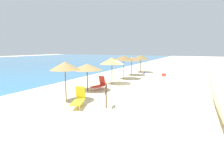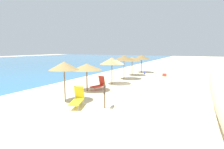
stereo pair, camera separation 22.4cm
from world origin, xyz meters
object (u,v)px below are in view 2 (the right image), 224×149
Objects in this scene: beach_umbrella_0 at (64,66)px; cooler_box at (164,75)px; beach_umbrella_3 at (124,58)px; beach_umbrella_5 at (142,57)px; lounge_chair_1 at (77,99)px; beach_ball at (145,73)px; lounge_chair_0 at (99,84)px; wooden_signpost at (105,93)px; beach_umbrella_1 at (87,67)px; beach_umbrella_2 at (112,61)px; beach_umbrella_4 at (132,59)px.

beach_umbrella_0 is 16.31m from cooler_box.
beach_umbrella_3 is 7.33m from beach_umbrella_5.
lounge_chair_1 is 17.11m from beach_ball.
beach_umbrella_0 reaches higher than lounge_chair_0.
lounge_chair_0 is at bearing -96.64° from lounge_chair_1.
beach_umbrella_0 is at bearing 69.02° from wooden_signpost.
beach_umbrella_1 reaches higher than lounge_chair_1.
beach_umbrella_5 is 18.88m from lounge_chair_1.
beach_umbrella_0 is 10.95m from beach_umbrella_3.
lounge_chair_0 is 12.06m from beach_ball.
beach_umbrella_2 is 1.10× the size of beach_umbrella_4.
beach_umbrella_2 is at bearing -178.81° from beach_umbrella_5.
beach_umbrella_1 is 5.30m from wooden_signpost.
beach_umbrella_4 reaches higher than cooler_box.
beach_umbrella_5 is at bearing -1.38° from beach_umbrella_1.
beach_umbrella_1 is 10.91m from beach_umbrella_4.
beach_umbrella_3 is at bearing -175.66° from beach_umbrella_4.
wooden_signpost is at bearing 137.11° from lounge_chair_0.
beach_umbrella_0 is 1.04× the size of beach_umbrella_5.
beach_umbrella_2 is 1.86× the size of lounge_chair_0.
beach_umbrella_5 reaches higher than wooden_signpost.
beach_umbrella_0 is 18.28m from beach_umbrella_5.
beach_umbrella_4 is 10.07m from lounge_chair_0.
beach_umbrella_1 is 4.96× the size of cooler_box.
beach_umbrella_3 is at bearing -4.43° from wooden_signpost.
beach_umbrella_5 is 1.55× the size of lounge_chair_1.
beach_umbrella_0 is 2.48m from lounge_chair_1.
lounge_chair_1 is (-5.06, -1.31, 0.02)m from lounge_chair_0.
wooden_signpost is at bearing 172.73° from lounge_chair_1.
lounge_chair_1 is at bearing -154.48° from beach_umbrella_1.
beach_umbrella_3 is (10.95, 0.10, 0.05)m from beach_umbrella_0.
beach_umbrella_4 is 4.82m from cooler_box.
beach_umbrella_5 is 5.27m from cooler_box.
beach_umbrella_3 is 10.39× the size of beach_ball.
wooden_signpost is at bearing -169.66° from beach_umbrella_5.
beach_umbrella_2 is at bearing -101.28° from lounge_chair_1.
lounge_chair_0 is 11.69m from cooler_box.
wooden_signpost is at bearing -172.01° from beach_ball.
beach_umbrella_4 is 3.75m from beach_umbrella_5.
beach_umbrella_1 is at bearing 71.53° from lounge_chair_0.
beach_umbrella_1 is 12.98m from cooler_box.
beach_ball is at bearing -28.57° from beach_umbrella_4.
beach_umbrella_0 reaches higher than beach_umbrella_4.
beach_umbrella_2 is 1.59× the size of lounge_chair_1.
beach_umbrella_2 is 3.40m from lounge_chair_0.
beach_umbrella_5 reaches higher than beach_ball.
cooler_box is at bearing -39.60° from beach_umbrella_3.
lounge_chair_0 is 5.57m from wooden_signpost.
beach_umbrella_1 is at bearing 160.05° from cooler_box.
lounge_chair_1 is at bearing -107.83° from beach_umbrella_0.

